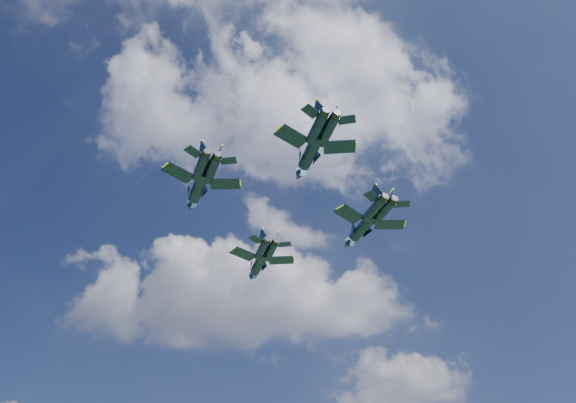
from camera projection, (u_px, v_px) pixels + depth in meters
The scene contains 4 objects.
jet_lead at pixel (259, 264), 103.38m from camera, with size 11.41×15.80×3.74m.
jet_left at pixel (198, 188), 86.15m from camera, with size 11.51×15.80×3.77m.
jet_right at pixel (362, 228), 96.32m from camera, with size 12.42×16.97×4.07m.
jet_slot at pixel (310, 153), 77.76m from camera, with size 11.08×15.32×3.63m.
Camera 1 is at (3.24, -66.03, 3.22)m, focal length 35.00 mm.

